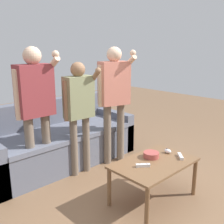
{
  "coord_description": "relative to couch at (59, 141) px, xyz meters",
  "views": [
    {
      "loc": [
        -2.03,
        -1.55,
        1.64
      ],
      "look_at": [
        -0.05,
        0.54,
        0.91
      ],
      "focal_mm": 41.87,
      "sensor_mm": 36.0,
      "label": 1
    }
  ],
  "objects": [
    {
      "name": "game_remote_wand_near",
      "position": [
        0.48,
        -1.69,
        0.16
      ],
      "size": [
        0.13,
        0.13,
        0.03
      ],
      "color": "white",
      "rests_on": "coffee_table"
    },
    {
      "name": "ground_plane",
      "position": [
        0.14,
        -1.56,
        -0.3
      ],
      "size": [
        12.0,
        12.0,
        0.0
      ],
      "primitive_type": "plane",
      "color": "brown"
    },
    {
      "name": "player_right",
      "position": [
        0.57,
        -0.56,
        0.72
      ],
      "size": [
        0.48,
        0.42,
        1.63
      ],
      "color": "#756656",
      "rests_on": "ground"
    },
    {
      "name": "game_remote_wand_far",
      "position": [
        0.01,
        -1.55,
        0.16
      ],
      "size": [
        0.14,
        0.12,
        0.03
      ],
      "color": "white",
      "rests_on": "coffee_table"
    },
    {
      "name": "game_remote_nunchuk",
      "position": [
        0.49,
        -1.53,
        0.17
      ],
      "size": [
        0.06,
        0.09,
        0.05
      ],
      "color": "white",
      "rests_on": "coffee_table"
    },
    {
      "name": "coffee_table",
      "position": [
        0.19,
        -1.57,
        0.09
      ],
      "size": [
        0.9,
        0.57,
        0.45
      ],
      "color": "brown",
      "rests_on": "ground"
    },
    {
      "name": "player_center",
      "position": [
        0.01,
        -0.51,
        0.61
      ],
      "size": [
        0.43,
        0.32,
        1.45
      ],
      "color": "#756656",
      "rests_on": "ground"
    },
    {
      "name": "couch",
      "position": [
        0.0,
        0.0,
        0.0
      ],
      "size": [
        2.13,
        0.92,
        0.87
      ],
      "color": "slate",
      "rests_on": "ground"
    },
    {
      "name": "snack_bowl",
      "position": [
        0.26,
        -1.47,
        0.18
      ],
      "size": [
        0.17,
        0.17,
        0.06
      ],
      "primitive_type": "cylinder",
      "color": "#B24C47",
      "rests_on": "coffee_table"
    },
    {
      "name": "player_left",
      "position": [
        -0.51,
        -0.39,
        0.73
      ],
      "size": [
        0.48,
        0.32,
        1.64
      ],
      "color": "#756656",
      "rests_on": "ground"
    }
  ]
}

